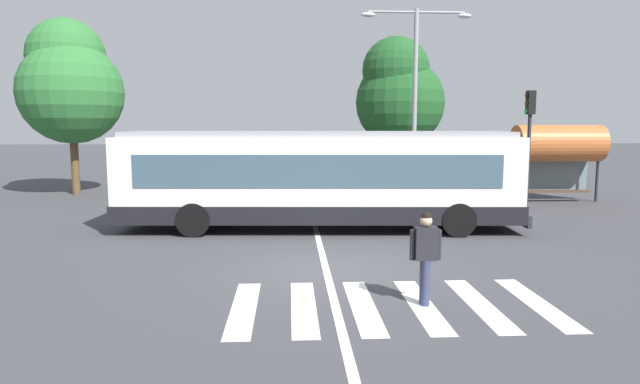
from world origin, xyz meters
TOP-DOWN VIEW (x-y plane):
  - ground_plane at (0.00, 0.00)m, footprint 160.00×160.00m
  - city_transit_bus at (-0.00, 4.98)m, footprint 12.50×3.29m
  - pedestrian_crossing_street at (1.55, -2.39)m, footprint 0.58×0.27m
  - parked_car_red at (-3.42, 14.39)m, footprint 2.09×4.60m
  - parked_car_champagne at (-0.55, 14.75)m, footprint 1.97×4.55m
  - parked_car_charcoal at (2.21, 14.62)m, footprint 2.17×4.63m
  - parked_car_silver at (4.82, 14.94)m, footprint 2.08×4.60m
  - traffic_light_far_corner at (8.27, 8.59)m, footprint 0.33×0.32m
  - bus_stop_shelter at (10.39, 10.52)m, footprint 3.69×1.54m
  - twin_arm_street_lamp at (4.50, 11.60)m, footprint 4.73×0.32m
  - background_tree_left at (-11.00, 14.29)m, footprint 4.69×4.69m
  - background_tree_right at (5.38, 19.51)m, footprint 5.10×5.10m
  - crosswalk_painted_stripes at (0.95, -2.41)m, footprint 5.83×3.04m
  - lane_center_line at (-0.09, 2.00)m, footprint 0.16×24.00m

SIDE VIEW (x-z plane):
  - ground_plane at x=0.00m, z-range 0.00..0.00m
  - lane_center_line at x=-0.09m, z-range 0.00..0.01m
  - crosswalk_painted_stripes at x=0.95m, z-range 0.00..0.01m
  - parked_car_red at x=-3.42m, z-range 0.09..1.44m
  - parked_car_champagne at x=-0.55m, z-range 0.09..1.44m
  - parked_car_charcoal at x=2.21m, z-range 0.09..1.44m
  - parked_car_silver at x=4.82m, z-range 0.09..1.44m
  - pedestrian_crossing_street at x=1.55m, z-range 0.11..1.83m
  - city_transit_bus at x=0.00m, z-range 0.06..3.12m
  - bus_stop_shelter at x=10.39m, z-range 0.79..4.04m
  - traffic_light_far_corner at x=8.27m, z-range 0.79..5.34m
  - background_tree_right at x=5.38m, z-range 0.93..9.13m
  - twin_arm_street_lamp at x=4.50m, z-range 1.02..9.15m
  - background_tree_left at x=-11.00m, z-range 1.14..9.26m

